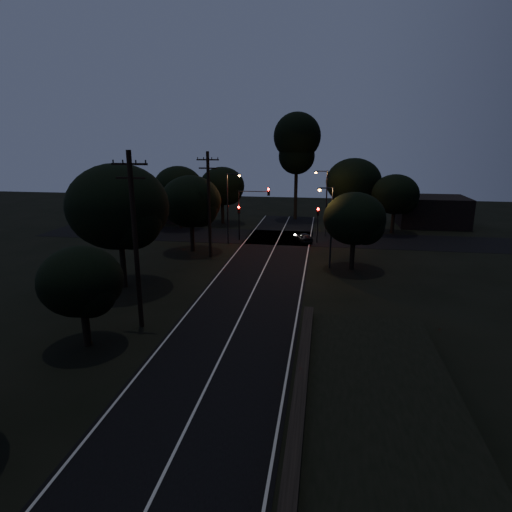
% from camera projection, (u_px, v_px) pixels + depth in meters
% --- Properties ---
extents(road_surface, '(60.00, 70.00, 0.03)m').
position_uv_depth(road_surface, '(268.00, 262.00, 41.90)').
color(road_surface, black).
rests_on(road_surface, ground).
extents(retaining_wall, '(6.93, 26.00, 1.60)m').
position_uv_depth(retaining_wall, '(389.00, 491.00, 13.77)').
color(retaining_wall, black).
rests_on(retaining_wall, ground).
extents(utility_pole_mid, '(2.20, 0.30, 11.00)m').
position_uv_depth(utility_pole_mid, '(135.00, 239.00, 25.95)').
color(utility_pole_mid, black).
rests_on(utility_pole_mid, ground).
extents(utility_pole_far, '(2.20, 0.30, 10.50)m').
position_uv_depth(utility_pole_far, '(209.00, 203.00, 42.21)').
color(utility_pole_far, black).
rests_on(utility_pole_far, ground).
extents(tree_left_b, '(4.65, 4.65, 5.91)m').
position_uv_depth(tree_left_b, '(83.00, 283.00, 23.79)').
color(tree_left_b, black).
rests_on(tree_left_b, ground).
extents(tree_left_c, '(7.82, 7.82, 9.88)m').
position_uv_depth(tree_left_c, '(121.00, 209.00, 32.95)').
color(tree_left_c, black).
rests_on(tree_left_c, ground).
extents(tree_left_d, '(6.34, 6.34, 8.04)m').
position_uv_depth(tree_left_d, '(193.00, 203.00, 44.42)').
color(tree_left_d, black).
rests_on(tree_left_d, ground).
extents(tree_far_nw, '(6.27, 6.27, 7.94)m').
position_uv_depth(tree_far_nw, '(223.00, 187.00, 59.75)').
color(tree_far_nw, black).
rests_on(tree_far_nw, ground).
extents(tree_far_w, '(6.47, 6.47, 8.24)m').
position_uv_depth(tree_far_w, '(180.00, 188.00, 56.65)').
color(tree_far_w, black).
rests_on(tree_far_w, ground).
extents(tree_far_ne, '(7.32, 7.32, 9.25)m').
position_uv_depth(tree_far_ne, '(356.00, 183.00, 56.75)').
color(tree_far_ne, black).
rests_on(tree_far_ne, ground).
extents(tree_far_e, '(5.86, 5.86, 7.43)m').
position_uv_depth(tree_far_e, '(397.00, 195.00, 53.47)').
color(tree_far_e, black).
rests_on(tree_far_e, ground).
extents(tree_right_a, '(5.58, 5.58, 7.09)m').
position_uv_depth(tree_right_a, '(357.00, 220.00, 38.26)').
color(tree_right_a, black).
rests_on(tree_right_a, ground).
extents(tall_pine, '(6.79, 6.79, 15.43)m').
position_uv_depth(tall_pine, '(297.00, 143.00, 61.57)').
color(tall_pine, black).
rests_on(tall_pine, ground).
extents(building_left, '(10.00, 8.00, 4.40)m').
position_uv_depth(building_left, '(154.00, 204.00, 64.27)').
color(building_left, black).
rests_on(building_left, ground).
extents(building_right, '(9.00, 7.00, 4.00)m').
position_uv_depth(building_right, '(432.00, 211.00, 59.15)').
color(building_right, black).
rests_on(building_right, ground).
extents(signal_left, '(0.28, 0.35, 4.10)m').
position_uv_depth(signal_left, '(239.00, 216.00, 50.30)').
color(signal_left, black).
rests_on(signal_left, ground).
extents(signal_right, '(0.28, 0.35, 4.10)m').
position_uv_depth(signal_right, '(318.00, 219.00, 48.90)').
color(signal_right, black).
rests_on(signal_right, ground).
extents(signal_mast, '(3.70, 0.35, 6.25)m').
position_uv_depth(signal_mast, '(253.00, 204.00, 49.66)').
color(signal_mast, black).
rests_on(signal_mast, ground).
extents(streetlight_a, '(1.66, 0.26, 8.00)m').
position_uv_depth(streetlight_a, '(229.00, 203.00, 48.05)').
color(streetlight_a, black).
rests_on(streetlight_a, ground).
extents(streetlight_b, '(1.66, 0.26, 8.00)m').
position_uv_depth(streetlight_b, '(325.00, 198.00, 52.14)').
color(streetlight_b, black).
rests_on(streetlight_b, ground).
extents(streetlight_c, '(1.46, 0.26, 7.50)m').
position_uv_depth(streetlight_c, '(330.00, 222.00, 38.80)').
color(streetlight_c, black).
rests_on(streetlight_c, ground).
extents(car, '(2.38, 3.37, 1.07)m').
position_uv_depth(car, '(304.00, 237.00, 50.00)').
color(car, black).
rests_on(car, ground).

